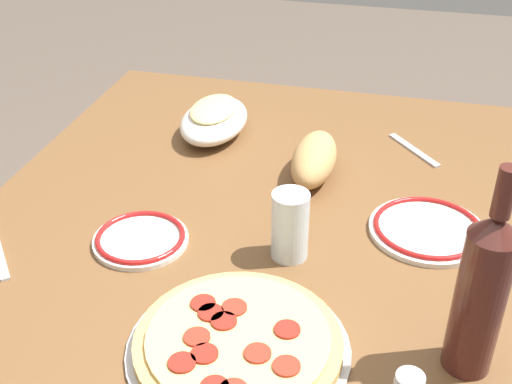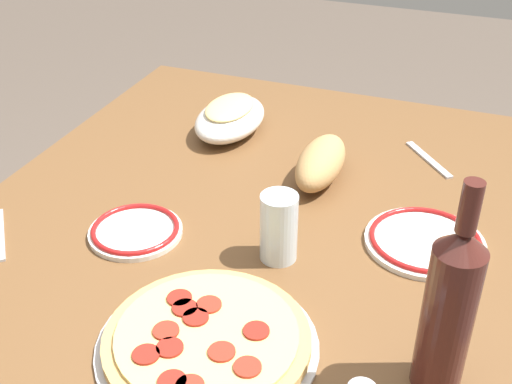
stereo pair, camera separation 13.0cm
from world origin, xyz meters
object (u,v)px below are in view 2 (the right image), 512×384
object	(u,v)px
bread_loaf	(321,162)
dining_table	(256,250)
water_glass	(279,227)
side_plate_far	(425,241)
baked_pasta_dish	(230,116)
wine_bottle	(449,309)
pepperoni_pizza	(207,340)
side_plate_near	(135,230)

from	to	relation	value
bread_loaf	dining_table	bearing A→B (deg)	146.95
water_glass	dining_table	bearing A→B (deg)	33.88
dining_table	side_plate_far	xyz separation A→B (m)	(-0.01, -0.34, 0.12)
water_glass	side_plate_far	world-z (taller)	water_glass
dining_table	side_plate_far	world-z (taller)	side_plate_far
baked_pasta_dish	dining_table	bearing A→B (deg)	-148.30
wine_bottle	pepperoni_pizza	bearing A→B (deg)	99.57
dining_table	water_glass	world-z (taller)	water_glass
side_plate_near	bread_loaf	xyz separation A→B (m)	(0.32, -0.27, 0.03)
baked_pasta_dish	wine_bottle	size ratio (longest dim) A/B	0.73
wine_bottle	side_plate_far	xyz separation A→B (m)	(0.32, 0.06, -0.13)
dining_table	baked_pasta_dish	size ratio (longest dim) A/B	5.07
baked_pasta_dish	wine_bottle	xyz separation A→B (m)	(-0.62, -0.57, 0.09)
dining_table	side_plate_far	bearing A→B (deg)	-92.53
bread_loaf	side_plate_far	bearing A→B (deg)	-122.57
side_plate_near	bread_loaf	size ratio (longest dim) A/B	0.81
side_plate_far	bread_loaf	distance (m)	0.29
side_plate_near	side_plate_far	bearing A→B (deg)	-72.63
pepperoni_pizza	side_plate_far	size ratio (longest dim) A/B	1.53
baked_pasta_dish	side_plate_far	bearing A→B (deg)	-120.04
water_glass	side_plate_near	world-z (taller)	water_glass
side_plate_near	side_plate_far	xyz separation A→B (m)	(0.16, -0.51, -0.00)
baked_pasta_dish	water_glass	size ratio (longest dim) A/B	1.87
baked_pasta_dish	side_plate_far	distance (m)	0.59
water_glass	pepperoni_pizza	bearing A→B (deg)	173.80
bread_loaf	pepperoni_pizza	bearing A→B (deg)	177.71
pepperoni_pizza	side_plate_near	distance (m)	0.33
dining_table	wine_bottle	world-z (taller)	wine_bottle
wine_bottle	dining_table	bearing A→B (deg)	49.78
dining_table	baked_pasta_dish	distance (m)	0.36
pepperoni_pizza	side_plate_near	world-z (taller)	pepperoni_pizza
dining_table	bread_loaf	xyz separation A→B (m)	(0.14, -0.09, 0.16)
wine_bottle	side_plate_near	distance (m)	0.61
side_plate_far	side_plate_near	bearing A→B (deg)	107.37
baked_pasta_dish	side_plate_near	bearing A→B (deg)	179.70
water_glass	bread_loaf	distance (m)	0.29
bread_loaf	baked_pasta_dish	bearing A→B (deg)	62.43
pepperoni_pizza	water_glass	size ratio (longest dim) A/B	2.62
side_plate_near	wine_bottle	bearing A→B (deg)	-105.82
pepperoni_pizza	baked_pasta_dish	distance (m)	0.71
water_glass	bread_loaf	size ratio (longest dim) A/B	0.59
baked_pasta_dish	side_plate_near	xyz separation A→B (m)	(-0.45, 0.00, -0.03)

